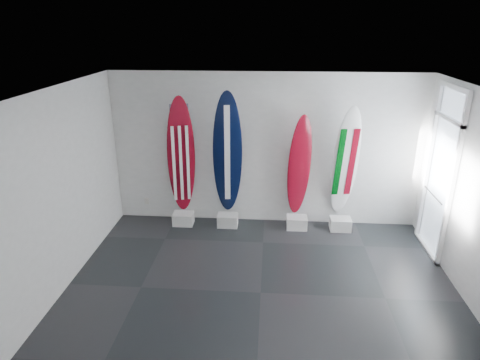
# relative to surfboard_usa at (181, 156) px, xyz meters

# --- Properties ---
(floor) EXTENTS (6.00, 6.00, 0.00)m
(floor) POSITION_rel_surfboard_usa_xyz_m (1.63, -2.28, -1.42)
(floor) COLOR black
(floor) RESTS_ON ground
(ceiling) EXTENTS (6.00, 6.00, 0.00)m
(ceiling) POSITION_rel_surfboard_usa_xyz_m (1.63, -2.28, 1.58)
(ceiling) COLOR white
(ceiling) RESTS_ON wall_back
(wall_back) EXTENTS (6.00, 0.00, 6.00)m
(wall_back) POSITION_rel_surfboard_usa_xyz_m (1.63, 0.22, 0.08)
(wall_back) COLOR silver
(wall_back) RESTS_ON ground
(wall_front) EXTENTS (6.00, 0.00, 6.00)m
(wall_front) POSITION_rel_surfboard_usa_xyz_m (1.63, -4.78, 0.08)
(wall_front) COLOR silver
(wall_front) RESTS_ON ground
(wall_left) EXTENTS (0.00, 5.00, 5.00)m
(wall_left) POSITION_rel_surfboard_usa_xyz_m (-1.37, -2.28, 0.08)
(wall_left) COLOR silver
(wall_left) RESTS_ON ground
(display_block_usa) EXTENTS (0.40, 0.30, 0.24)m
(display_block_usa) POSITION_rel_surfboard_usa_xyz_m (0.00, -0.10, -1.30)
(display_block_usa) COLOR silver
(display_block_usa) RESTS_ON floor
(surfboard_usa) EXTENTS (0.59, 0.40, 2.36)m
(surfboard_usa) POSITION_rel_surfboard_usa_xyz_m (0.00, 0.00, 0.00)
(surfboard_usa) COLOR maroon
(surfboard_usa) RESTS_ON display_block_usa
(display_block_navy) EXTENTS (0.40, 0.30, 0.24)m
(display_block_navy) POSITION_rel_surfboard_usa_xyz_m (0.90, -0.10, -1.30)
(display_block_navy) COLOR silver
(display_block_navy) RESTS_ON floor
(surfboard_navy) EXTENTS (0.60, 0.42, 2.48)m
(surfboard_navy) POSITION_rel_surfboard_usa_xyz_m (0.90, 0.00, 0.05)
(surfboard_navy) COLOR black
(surfboard_navy) RESTS_ON display_block_navy
(display_block_swiss) EXTENTS (0.40, 0.30, 0.24)m
(display_block_swiss) POSITION_rel_surfboard_usa_xyz_m (2.28, -0.10, -1.30)
(display_block_swiss) COLOR silver
(display_block_swiss) RESTS_ON floor
(surfboard_swiss) EXTENTS (0.53, 0.43, 2.06)m
(surfboard_swiss) POSITION_rel_surfboard_usa_xyz_m (2.28, 0.00, -0.15)
(surfboard_swiss) COLOR maroon
(surfboard_swiss) RESTS_ON display_block_swiss
(display_block_italy) EXTENTS (0.40, 0.30, 0.24)m
(display_block_italy) POSITION_rel_surfboard_usa_xyz_m (3.13, -0.10, -1.30)
(display_block_italy) COLOR silver
(display_block_italy) RESTS_ON floor
(surfboard_italy) EXTENTS (0.58, 0.54, 2.25)m
(surfboard_italy) POSITION_rel_surfboard_usa_xyz_m (3.13, 0.00, -0.06)
(surfboard_italy) COLOR white
(surfboard_italy) RESTS_ON display_block_italy
(wall_outlet) EXTENTS (0.09, 0.02, 0.13)m
(wall_outlet) POSITION_rel_surfboard_usa_xyz_m (-0.82, 0.20, -1.07)
(wall_outlet) COLOR silver
(wall_outlet) RESTS_ON wall_back
(glass_door) EXTENTS (0.12, 1.16, 2.85)m
(glass_door) POSITION_rel_surfboard_usa_xyz_m (4.60, -0.73, 0.01)
(glass_door) COLOR white
(glass_door) RESTS_ON floor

